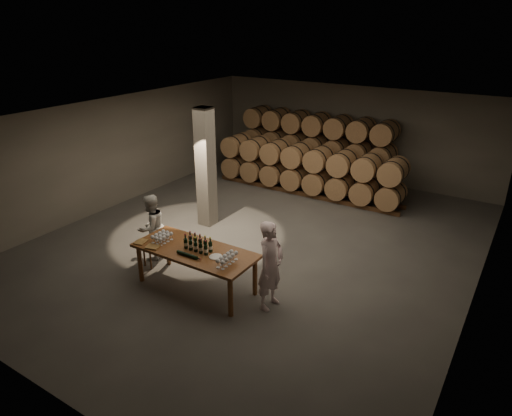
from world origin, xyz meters
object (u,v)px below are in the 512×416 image
Objects in this scene: tasting_table at (195,254)px; notebook_near at (153,247)px; bottle_cluster at (198,245)px; person_woman at (151,227)px; plate at (216,257)px; person_man at (270,265)px; stool at (144,247)px.

tasting_table is 9.55× the size of notebook_near.
person_woman is at bearing 165.47° from bottle_cluster.
notebook_near reaches higher than tasting_table.
bottle_cluster is 0.50m from plate.
bottle_cluster is 0.33× the size of person_man.
person_man is (1.09, 0.29, -0.00)m from plate.
tasting_table is 1.75m from person_woman.
plate is at bearing -3.23° from tasting_table.
stool is at bearing 99.05° from person_man.
person_woman is at bearing 121.56° from notebook_near.
person_man is at bearing 86.96° from person_woman.
plate reaches higher than tasting_table.
bottle_cluster reaches higher than plate.
person_woman is (-1.69, 0.47, -0.01)m from tasting_table.
person_woman is at bearing 167.33° from plate.
tasting_table is at bearing 12.62° from notebook_near.
person_man reaches higher than stool.
person_woman reaches higher than plate.
tasting_table is 0.23m from bottle_cluster.
notebook_near is 2.51m from person_man.
plate is at bearing 78.03° from person_woman.
stool is 0.43× the size of person_woman.
person_man reaches higher than plate.
stool is at bearing 24.11° from person_woman.
plate is 1.39m from notebook_near.
notebook_near reaches higher than stool.
bottle_cluster is 2.21× the size of notebook_near.
person_man is 3.34m from person_woman.
notebook_near is (-0.86, -0.42, -0.10)m from bottle_cluster.
stool is at bearing 179.55° from plate.
tasting_table is at bearing 102.92° from person_man.
person_woman is (-1.76, 0.46, -0.23)m from bottle_cluster.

